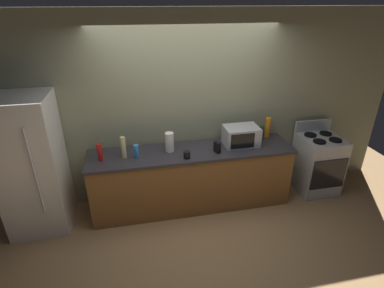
% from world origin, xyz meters
% --- Properties ---
extents(ground_plane, '(8.00, 8.00, 0.00)m').
position_xyz_m(ground_plane, '(0.00, 0.00, 0.00)').
color(ground_plane, '#A87F51').
extents(back_wall, '(6.40, 0.10, 2.70)m').
position_xyz_m(back_wall, '(0.00, 0.81, 1.35)').
color(back_wall, gray).
rests_on(back_wall, ground_plane).
extents(counter_run, '(2.84, 0.64, 0.90)m').
position_xyz_m(counter_run, '(0.00, 0.40, 0.45)').
color(counter_run, brown).
rests_on(counter_run, ground_plane).
extents(refrigerator, '(0.72, 0.73, 1.80)m').
position_xyz_m(refrigerator, '(-2.05, 0.40, 0.90)').
color(refrigerator, white).
rests_on(refrigerator, ground_plane).
extents(stove_range, '(0.60, 0.61, 1.08)m').
position_xyz_m(stove_range, '(2.00, 0.40, 0.46)').
color(stove_range, '#B7BABF').
rests_on(stove_range, ground_plane).
extents(microwave, '(0.48, 0.35, 0.27)m').
position_xyz_m(microwave, '(0.72, 0.45, 1.04)').
color(microwave, '#B7BABF').
rests_on(microwave, counter_run).
extents(paper_towel_roll, '(0.12, 0.12, 0.27)m').
position_xyz_m(paper_towel_roll, '(-0.30, 0.45, 1.04)').
color(paper_towel_roll, white).
rests_on(paper_towel_roll, counter_run).
extents(cordless_phone, '(0.08, 0.12, 0.15)m').
position_xyz_m(cordless_phone, '(0.32, 0.28, 0.98)').
color(cordless_phone, black).
rests_on(cordless_phone, counter_run).
extents(bottle_dish_soap, '(0.08, 0.08, 0.30)m').
position_xyz_m(bottle_dish_soap, '(1.21, 0.63, 1.05)').
color(bottle_dish_soap, orange).
rests_on(bottle_dish_soap, counter_run).
extents(bottle_wine, '(0.07, 0.07, 0.23)m').
position_xyz_m(bottle_wine, '(1.07, 0.53, 1.01)').
color(bottle_wine, '#1E3F19').
rests_on(bottle_wine, counter_run).
extents(bottle_hot_sauce, '(0.06, 0.06, 0.23)m').
position_xyz_m(bottle_hot_sauce, '(-1.21, 0.38, 1.02)').
color(bottle_hot_sauce, red).
rests_on(bottle_hot_sauce, counter_run).
extents(bottle_vinegar, '(0.07, 0.07, 0.29)m').
position_xyz_m(bottle_vinegar, '(-0.91, 0.38, 1.05)').
color(bottle_vinegar, beige).
rests_on(bottle_vinegar, counter_run).
extents(bottle_spray_cleaner, '(0.07, 0.07, 0.18)m').
position_xyz_m(bottle_spray_cleaner, '(-0.75, 0.35, 0.99)').
color(bottle_spray_cleaner, '#338CE5').
rests_on(bottle_spray_cleaner, counter_run).
extents(mug_black, '(0.09, 0.09, 0.10)m').
position_xyz_m(mug_black, '(-0.11, 0.20, 0.95)').
color(mug_black, black).
rests_on(mug_black, counter_run).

